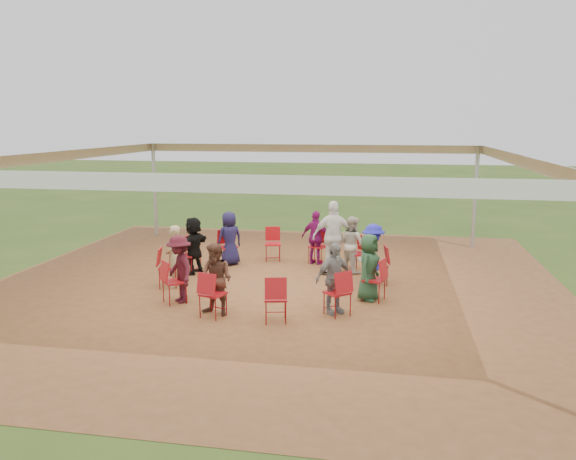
% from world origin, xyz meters
% --- Properties ---
extents(ground, '(80.00, 80.00, 0.00)m').
position_xyz_m(ground, '(0.00, 0.00, 0.00)').
color(ground, '#354F18').
rests_on(ground, ground).
extents(dirt_patch, '(13.00, 13.00, 0.00)m').
position_xyz_m(dirt_patch, '(0.00, 0.00, 0.01)').
color(dirt_patch, brown).
rests_on(dirt_patch, ground).
extents(tent, '(10.33, 10.33, 3.00)m').
position_xyz_m(tent, '(0.00, 0.00, 2.37)').
color(tent, '#B2B2B7').
rests_on(tent, ground).
extents(chair_0, '(0.52, 0.51, 0.90)m').
position_xyz_m(chair_0, '(2.32, 0.51, 0.45)').
color(chair_0, '#AC121A').
rests_on(chair_0, ground).
extents(chair_1, '(0.61, 0.61, 0.90)m').
position_xyz_m(chair_1, '(1.75, 1.60, 0.45)').
color(chair_1, '#AC121A').
rests_on(chair_1, ground).
extents(chair_2, '(0.53, 0.55, 0.90)m').
position_xyz_m(chair_2, '(0.71, 2.26, 0.45)').
color(chair_2, '#AC121A').
rests_on(chair_2, ground).
extents(chair_3, '(0.51, 0.52, 0.90)m').
position_xyz_m(chair_3, '(-0.51, 2.32, 0.45)').
color(chair_3, '#AC121A').
rests_on(chair_3, ground).
extents(chair_4, '(0.61, 0.61, 0.90)m').
position_xyz_m(chair_4, '(-1.60, 1.75, 0.45)').
color(chair_4, '#AC121A').
rests_on(chair_4, ground).
extents(chair_5, '(0.55, 0.53, 0.90)m').
position_xyz_m(chair_5, '(-2.26, 0.71, 0.45)').
color(chair_5, '#AC121A').
rests_on(chair_5, ground).
extents(chair_6, '(0.52, 0.51, 0.90)m').
position_xyz_m(chair_6, '(-2.32, -0.51, 0.45)').
color(chair_6, '#AC121A').
rests_on(chair_6, ground).
extents(chair_7, '(0.61, 0.61, 0.90)m').
position_xyz_m(chair_7, '(-1.75, -1.60, 0.45)').
color(chair_7, '#AC121A').
rests_on(chair_7, ground).
extents(chair_8, '(0.53, 0.55, 0.90)m').
position_xyz_m(chair_8, '(-0.71, -2.26, 0.45)').
color(chair_8, '#AC121A').
rests_on(chair_8, ground).
extents(chair_9, '(0.51, 0.52, 0.90)m').
position_xyz_m(chair_9, '(0.51, -2.32, 0.45)').
color(chair_9, '#AC121A').
rests_on(chair_9, ground).
extents(chair_10, '(0.61, 0.61, 0.90)m').
position_xyz_m(chair_10, '(1.60, -1.75, 0.45)').
color(chair_10, '#AC121A').
rests_on(chair_10, ground).
extents(chair_11, '(0.55, 0.53, 0.90)m').
position_xyz_m(chair_11, '(2.26, -0.71, 0.45)').
color(chair_11, '#AC121A').
rests_on(chair_11, ground).
extents(person_seated_0, '(0.63, 0.98, 1.40)m').
position_xyz_m(person_seated_0, '(2.20, 0.49, 0.71)').
color(person_seated_0, '#1E20B1').
rests_on(person_seated_0, ground).
extents(person_seated_1, '(0.75, 0.77, 1.40)m').
position_xyz_m(person_seated_1, '(1.66, 1.52, 0.71)').
color(person_seated_1, '#BBB6A4').
rests_on(person_seated_1, ground).
extents(person_seated_2, '(0.91, 0.65, 1.40)m').
position_xyz_m(person_seated_2, '(0.68, 2.15, 0.71)').
color(person_seated_2, '#7E115E').
rests_on(person_seated_2, ground).
extents(person_seated_3, '(0.76, 0.75, 1.40)m').
position_xyz_m(person_seated_3, '(-1.52, 1.66, 0.71)').
color(person_seated_3, '#19163B').
rests_on(person_seated_3, ground).
extents(person_seated_4, '(0.86, 1.39, 1.40)m').
position_xyz_m(person_seated_4, '(-2.15, 0.68, 0.71)').
color(person_seated_4, black).
rests_on(person_seated_4, ground).
extents(person_seated_5, '(0.44, 0.57, 1.40)m').
position_xyz_m(person_seated_5, '(-2.20, -0.49, 0.71)').
color(person_seated_5, tan).
rests_on(person_seated_5, ground).
extents(person_seated_6, '(0.94, 0.97, 1.40)m').
position_xyz_m(person_seated_6, '(-1.66, -1.52, 0.71)').
color(person_seated_6, '#41101B').
rests_on(person_seated_6, ground).
extents(person_seated_7, '(0.77, 0.58, 1.40)m').
position_xyz_m(person_seated_7, '(-0.68, -2.15, 0.71)').
color(person_seated_7, '#553226').
rests_on(person_seated_7, ground).
extents(person_seated_8, '(0.89, 0.87, 1.40)m').
position_xyz_m(person_seated_8, '(1.52, -1.66, 0.71)').
color(person_seated_8, gray).
rests_on(person_seated_8, ground).
extents(person_seated_9, '(0.57, 0.77, 1.40)m').
position_xyz_m(person_seated_9, '(2.15, -0.68, 0.71)').
color(person_seated_9, '#22462C').
rests_on(person_seated_9, ground).
extents(standing_person, '(1.13, 0.72, 1.78)m').
position_xyz_m(standing_person, '(1.21, 1.43, 0.90)').
color(standing_person, white).
rests_on(standing_person, ground).
extents(cable_coil, '(0.36, 0.36, 0.03)m').
position_xyz_m(cable_coil, '(1.06, 1.17, 0.02)').
color(cable_coil, black).
rests_on(cable_coil, ground).
extents(laptop, '(0.33, 0.38, 0.23)m').
position_xyz_m(laptop, '(2.04, 0.45, 0.66)').
color(laptop, '#B7B7BC').
rests_on(laptop, ground).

